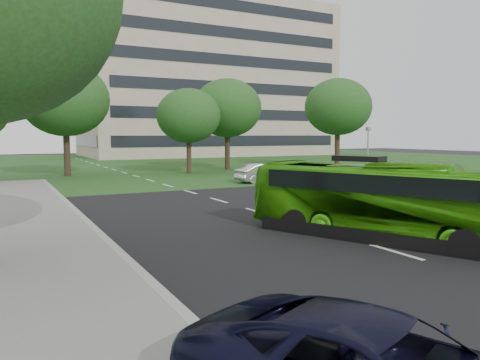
{
  "coord_description": "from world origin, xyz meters",
  "views": [
    {
      "loc": [
        -9.98,
        -11.56,
        3.34
      ],
      "look_at": [
        -1.61,
        4.53,
        1.6
      ],
      "focal_mm": 35.0,
      "sensor_mm": 36.0,
      "label": 1
    }
  ],
  "objects_px": {
    "camera_pole": "(368,145)",
    "bus": "(384,201)",
    "tree_park_d": "(227,108)",
    "sedan": "(263,173)",
    "office_building": "(207,81)",
    "tree_park_e": "(338,107)",
    "tree_park_b": "(65,99)",
    "tree_park_c": "(189,116)"
  },
  "relations": [
    {
      "from": "office_building",
      "to": "tree_park_d",
      "type": "bearing_deg",
      "value": -110.25
    },
    {
      "from": "tree_park_b",
      "to": "tree_park_d",
      "type": "relative_size",
      "value": 1.05
    },
    {
      "from": "office_building",
      "to": "sedan",
      "type": "height_order",
      "value": "office_building"
    },
    {
      "from": "tree_park_b",
      "to": "sedan",
      "type": "distance_m",
      "value": 17.43
    },
    {
      "from": "tree_park_d",
      "to": "sedan",
      "type": "height_order",
      "value": "tree_park_d"
    },
    {
      "from": "tree_park_b",
      "to": "sedan",
      "type": "xyz_separation_m",
      "value": [
        11.66,
        -11.72,
        -5.54
      ]
    },
    {
      "from": "tree_park_c",
      "to": "camera_pole",
      "type": "height_order",
      "value": "tree_park_c"
    },
    {
      "from": "tree_park_b",
      "to": "camera_pole",
      "type": "relative_size",
      "value": 2.32
    },
    {
      "from": "tree_park_e",
      "to": "tree_park_d",
      "type": "bearing_deg",
      "value": 167.99
    },
    {
      "from": "tree_park_d",
      "to": "bus",
      "type": "relative_size",
      "value": 0.98
    },
    {
      "from": "tree_park_e",
      "to": "camera_pole",
      "type": "bearing_deg",
      "value": -117.78
    },
    {
      "from": "office_building",
      "to": "tree_park_b",
      "type": "bearing_deg",
      "value": -128.97
    },
    {
      "from": "tree_park_d",
      "to": "tree_park_b",
      "type": "bearing_deg",
      "value": -176.8
    },
    {
      "from": "office_building",
      "to": "bus",
      "type": "height_order",
      "value": "office_building"
    },
    {
      "from": "office_building",
      "to": "tree_park_d",
      "type": "xyz_separation_m",
      "value": [
        -11.95,
        -32.4,
        -6.55
      ]
    },
    {
      "from": "tree_park_b",
      "to": "tree_park_c",
      "type": "bearing_deg",
      "value": -10.31
    },
    {
      "from": "camera_pole",
      "to": "bus",
      "type": "bearing_deg",
      "value": -126.23
    },
    {
      "from": "tree_park_c",
      "to": "bus",
      "type": "relative_size",
      "value": 0.83
    },
    {
      "from": "camera_pole",
      "to": "tree_park_c",
      "type": "bearing_deg",
      "value": 141.88
    },
    {
      "from": "office_building",
      "to": "tree_park_e",
      "type": "height_order",
      "value": "office_building"
    },
    {
      "from": "bus",
      "to": "camera_pole",
      "type": "bearing_deg",
      "value": 24.1
    },
    {
      "from": "tree_park_c",
      "to": "camera_pole",
      "type": "xyz_separation_m",
      "value": [
        11.03,
        -10.38,
        -2.46
      ]
    },
    {
      "from": "bus",
      "to": "tree_park_d",
      "type": "bearing_deg",
      "value": 48.8
    },
    {
      "from": "office_building",
      "to": "tree_park_e",
      "type": "bearing_deg",
      "value": -90.65
    },
    {
      "from": "tree_park_c",
      "to": "tree_park_e",
      "type": "relative_size",
      "value": 0.8
    },
    {
      "from": "office_building",
      "to": "camera_pole",
      "type": "xyz_separation_m",
      "value": [
        -5.96,
        -45.43,
        -9.94
      ]
    },
    {
      "from": "sedan",
      "to": "camera_pole",
      "type": "distance_m",
      "value": 9.47
    },
    {
      "from": "tree_park_b",
      "to": "bus",
      "type": "distance_m",
      "value": 30.22
    },
    {
      "from": "tree_park_b",
      "to": "tree_park_c",
      "type": "xyz_separation_m",
      "value": [
        9.9,
        -1.8,
        -1.18
      ]
    },
    {
      "from": "tree_park_c",
      "to": "bus",
      "type": "bearing_deg",
      "value": -98.25
    },
    {
      "from": "tree_park_e",
      "to": "sedan",
      "type": "bearing_deg",
      "value": -145.77
    },
    {
      "from": "bus",
      "to": "sedan",
      "type": "distance_m",
      "value": 18.42
    },
    {
      "from": "sedan",
      "to": "camera_pole",
      "type": "relative_size",
      "value": 1.02
    },
    {
      "from": "tree_park_b",
      "to": "tree_park_d",
      "type": "distance_m",
      "value": 14.96
    },
    {
      "from": "tree_park_e",
      "to": "camera_pole",
      "type": "relative_size",
      "value": 2.31
    },
    {
      "from": "tree_park_d",
      "to": "camera_pole",
      "type": "distance_m",
      "value": 14.73
    },
    {
      "from": "office_building",
      "to": "camera_pole",
      "type": "bearing_deg",
      "value": -97.47
    },
    {
      "from": "sedan",
      "to": "bus",
      "type": "bearing_deg",
      "value": 157.18
    },
    {
      "from": "office_building",
      "to": "sedan",
      "type": "bearing_deg",
      "value": -108.71
    },
    {
      "from": "tree_park_b",
      "to": "tree_park_e",
      "type": "relative_size",
      "value": 1.0
    },
    {
      "from": "office_building",
      "to": "camera_pole",
      "type": "distance_m",
      "value": 46.88
    },
    {
      "from": "office_building",
      "to": "tree_park_c",
      "type": "relative_size",
      "value": 5.41
    }
  ]
}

